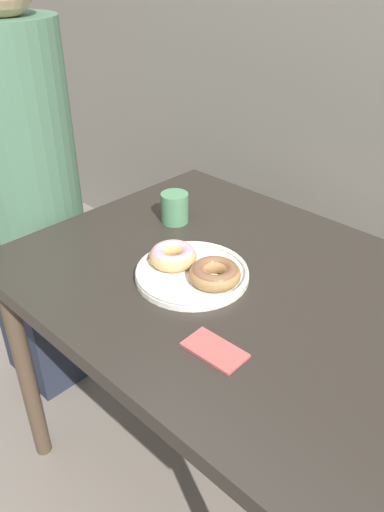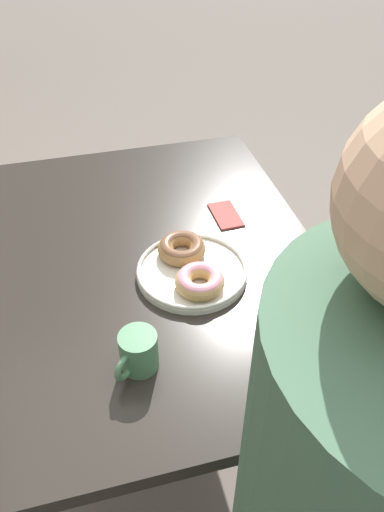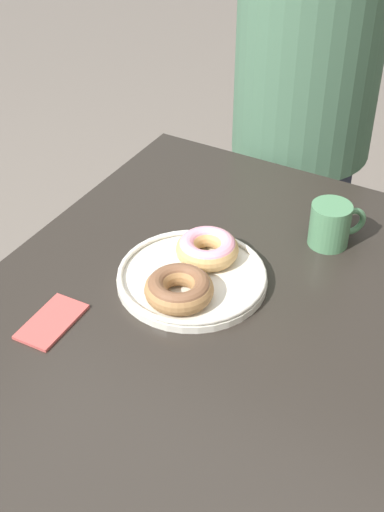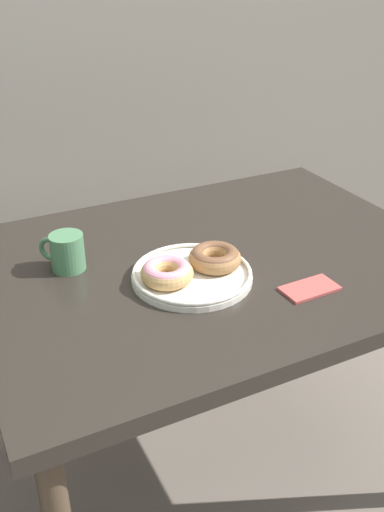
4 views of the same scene
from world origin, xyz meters
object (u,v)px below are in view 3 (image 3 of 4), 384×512
Objects in this scene: dining_table at (202,361)px; person_figure at (305,107)px; coffee_mug at (331,224)px; napkin at (52,322)px; donut_plate at (193,272)px.

dining_table is 0.77× the size of person_figure.
coffee_mug reaches higher than napkin.
napkin is (0.21, -0.16, -0.02)m from donut_plate.
coffee_mug is (-0.33, 0.10, 0.12)m from dining_table.
person_figure is (-0.44, -0.24, 0.00)m from coffee_mug.
donut_plate is 2.14× the size of napkin.
person_figure reaches higher than dining_table.
dining_table is 8.87× the size of napkin.
donut_plate is at bearing -35.69° from coffee_mug.
donut_plate is 0.26m from napkin.
dining_table is at bearing 9.96° from person_figure.
napkin reaches higher than dining_table.
coffee_mug reaches higher than donut_plate.
donut_plate is 0.68m from person_figure.
napkin is (0.12, -0.23, 0.08)m from dining_table.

